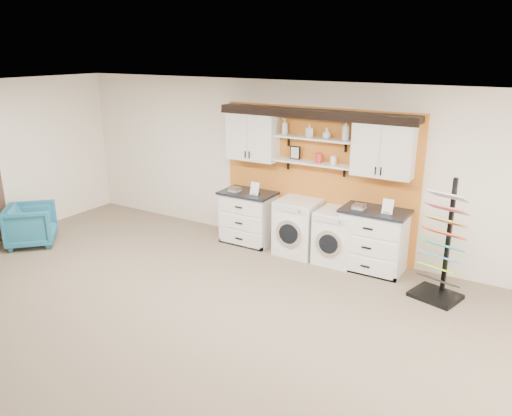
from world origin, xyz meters
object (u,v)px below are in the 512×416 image
Objects in this scene: base_cabinet_left at (248,217)px; washer at (298,227)px; dryer at (337,236)px; sample_rack at (440,262)px; armchair at (31,225)px; base_cabinet_right at (373,240)px.

base_cabinet_left is 0.98m from washer.
dryer is (1.67, -0.00, -0.03)m from base_cabinet_left.
sample_rack is 2.13× the size of armchair.
base_cabinet_left is at bearing 180.00° from base_cabinet_right.
sample_rack is (2.36, -0.41, 0.07)m from washer.
base_cabinet_left is at bearing 179.80° from washer.
dryer is at bearing -112.08° from armchair.
sample_rack reaches higher than armchair.
armchair is (-4.15, -2.06, -0.10)m from washer.
dryer is 1.72m from sample_rack.
washer is at bearing -179.85° from base_cabinet_right.
washer is 1.07× the size of dryer.
base_cabinet_left is 0.56× the size of sample_rack.
base_cabinet_right is 1.28m from washer.
armchair is (-5.43, -2.07, -0.13)m from base_cabinet_right.
armchair is at bearing -150.18° from sample_rack.
washer is 0.69m from dryer.
armchair is (-4.84, -2.06, -0.07)m from dryer.
base_cabinet_right is 1.27× the size of armchair.
washer is 2.39m from sample_rack.
base_cabinet_right is at bearing 0.15° from washer.
sample_rack is (1.07, -0.42, 0.04)m from base_cabinet_right.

